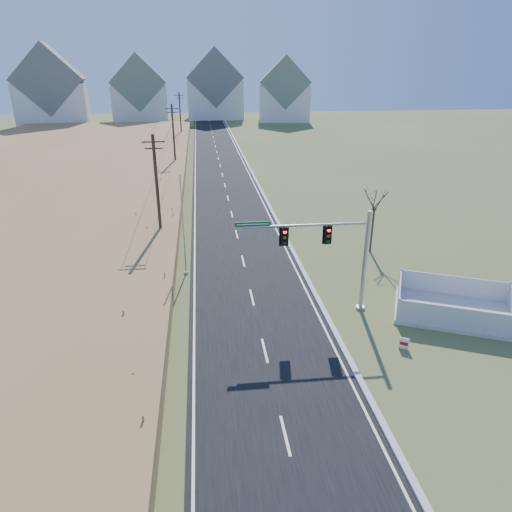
{
  "coord_description": "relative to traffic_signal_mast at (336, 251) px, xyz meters",
  "views": [
    {
      "loc": [
        -2.9,
        -22.0,
        13.93
      ],
      "look_at": [
        0.14,
        2.94,
        3.4
      ],
      "focal_mm": 32.0,
      "sensor_mm": 36.0,
      "label": 1
    }
  ],
  "objects": [
    {
      "name": "ground",
      "position": [
        -4.68,
        -1.83,
        -3.96
      ],
      "size": [
        260.0,
        260.0,
        0.0
      ],
      "primitive_type": "plane",
      "color": "#505D2D",
      "rests_on": "ground"
    },
    {
      "name": "road",
      "position": [
        -4.68,
        48.17,
        -3.93
      ],
      "size": [
        8.0,
        180.0,
        0.06
      ],
      "primitive_type": "cube",
      "color": "black",
      "rests_on": "ground"
    },
    {
      "name": "curb",
      "position": [
        -0.53,
        48.17,
        -3.87
      ],
      "size": [
        0.3,
        180.0,
        0.18
      ],
      "primitive_type": "cube",
      "color": "#B2AFA8",
      "rests_on": "ground"
    },
    {
      "name": "reed_marsh",
      "position": [
        -28.68,
        38.17,
        -3.31
      ],
      "size": [
        38.0,
        110.0,
        1.3
      ],
      "primitive_type": "cube",
      "color": "#A07248",
      "rests_on": "ground"
    },
    {
      "name": "utility_pole_near",
      "position": [
        -11.18,
        13.17,
        0.72
      ],
      "size": [
        1.8,
        0.26,
        9.0
      ],
      "color": "#422D1E",
      "rests_on": "ground"
    },
    {
      "name": "utility_pole_mid",
      "position": [
        -11.18,
        43.17,
        0.72
      ],
      "size": [
        1.8,
        0.26,
        9.0
      ],
      "color": "#422D1E",
      "rests_on": "ground"
    },
    {
      "name": "utility_pole_far",
      "position": [
        -11.18,
        73.17,
        0.72
      ],
      "size": [
        1.8,
        0.26,
        9.0
      ],
      "color": "#422D1E",
      "rests_on": "ground"
    },
    {
      "name": "condo_nw",
      "position": [
        -42.68,
        98.17,
        3.74
      ],
      "size": [
        17.69,
        13.38,
        19.05
      ],
      "rotation": [
        0.0,
        0.0,
        0.14
      ],
      "color": "white",
      "rests_on": "ground"
    },
    {
      "name": "condo_nnw",
      "position": [
        -22.68,
        106.17,
        2.97
      ],
      "size": [
        14.93,
        11.17,
        17.03
      ],
      "rotation": [
        0.0,
        0.0,
        0.07
      ],
      "color": "white",
      "rests_on": "ground"
    },
    {
      "name": "condo_n",
      "position": [
        -2.68,
        110.17,
        3.65
      ],
      "size": [
        15.27,
        10.2,
        18.54
      ],
      "color": "white",
      "rests_on": "ground"
    },
    {
      "name": "condo_ne",
      "position": [
        15.32,
        102.17,
        2.87
      ],
      "size": [
        14.12,
        10.51,
        16.52
      ],
      "rotation": [
        0.0,
        0.0,
        -0.1
      ],
      "color": "white",
      "rests_on": "ground"
    },
    {
      "name": "traffic_signal_mast",
      "position": [
        0.0,
        0.0,
        0.0
      ],
      "size": [
        7.94,
        0.54,
        6.32
      ],
      "rotation": [
        0.0,
        0.0,
        -0.01
      ],
      "color": "#9EA0A5",
      "rests_on": "ground"
    },
    {
      "name": "fence_enclosure",
      "position": [
        7.23,
        -1.33,
        -3.66
      ],
      "size": [
        8.14,
        7.07,
        1.56
      ],
      "rotation": [
        0.0,
        0.0,
        -0.43
      ],
      "color": "#B7B5AD",
      "rests_on": "ground"
    },
    {
      "name": "open_sign",
      "position": [
        2.67,
        -4.5,
        -3.61
      ],
      "size": [
        0.47,
        0.33,
        0.66
      ],
      "rotation": [
        0.0,
        0.0,
        -0.58
      ],
      "color": "white",
      "rests_on": "ground"
    },
    {
      "name": "flagpole",
      "position": [
        -8.98,
        6.49,
        -1.06
      ],
      "size": [
        0.33,
        0.33,
        7.27
      ],
      "color": "#B7B5AD",
      "rests_on": "ground"
    },
    {
      "name": "bare_tree",
      "position": [
        5.71,
        8.97,
        0.46
      ],
      "size": [
        2.07,
        2.07,
        5.49
      ],
      "color": "#4C3F33",
      "rests_on": "ground"
    }
  ]
}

